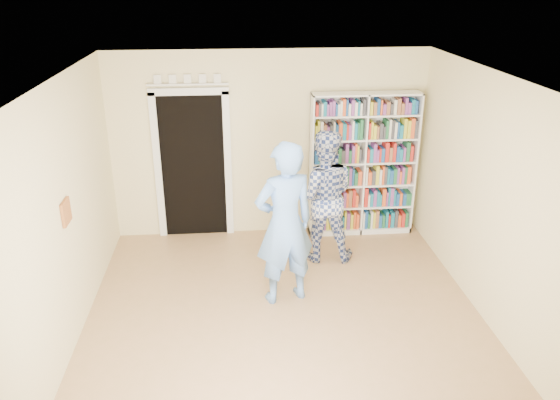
{
  "coord_description": "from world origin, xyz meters",
  "views": [
    {
      "loc": [
        -0.53,
        -5.02,
        3.64
      ],
      "look_at": [
        0.01,
        0.9,
        1.16
      ],
      "focal_mm": 35.0,
      "sensor_mm": 36.0,
      "label": 1
    }
  ],
  "objects": [
    {
      "name": "paper_sheet",
      "position": [
        0.72,
        1.39,
        1.1
      ],
      "size": [
        0.2,
        0.13,
        0.33
      ],
      "primitive_type": "cube",
      "rotation": [
        0.0,
        0.0,
        0.55
      ],
      "color": "white",
      "rests_on": "man_plaid"
    },
    {
      "name": "doorway",
      "position": [
        -1.1,
        2.48,
        1.18
      ],
      "size": [
        1.1,
        0.08,
        2.43
      ],
      "color": "black",
      "rests_on": "floor"
    },
    {
      "name": "wall_art",
      "position": [
        -2.23,
        0.2,
        1.4
      ],
      "size": [
        0.03,
        0.25,
        0.25
      ],
      "primitive_type": "cube",
      "color": "brown",
      "rests_on": "wall_left"
    },
    {
      "name": "wall_back",
      "position": [
        0.0,
        2.5,
        1.35
      ],
      "size": [
        4.5,
        0.0,
        4.5
      ],
      "primitive_type": "plane",
      "rotation": [
        1.57,
        0.0,
        0.0
      ],
      "color": "beige",
      "rests_on": "floor"
    },
    {
      "name": "floor",
      "position": [
        0.0,
        0.0,
        0.0
      ],
      "size": [
        5.0,
        5.0,
        0.0
      ],
      "primitive_type": "plane",
      "color": "#A27C4E",
      "rests_on": "ground"
    },
    {
      "name": "wall_left",
      "position": [
        -2.25,
        0.0,
        1.35
      ],
      "size": [
        0.0,
        5.0,
        5.0
      ],
      "primitive_type": "plane",
      "rotation": [
        1.57,
        0.0,
        1.57
      ],
      "color": "beige",
      "rests_on": "floor"
    },
    {
      "name": "ceiling",
      "position": [
        0.0,
        0.0,
        2.7
      ],
      "size": [
        5.0,
        5.0,
        0.0
      ],
      "primitive_type": "plane",
      "rotation": [
        3.14,
        0.0,
        0.0
      ],
      "color": "white",
      "rests_on": "wall_back"
    },
    {
      "name": "wall_right",
      "position": [
        2.25,
        0.0,
        1.35
      ],
      "size": [
        0.0,
        5.0,
        5.0
      ],
      "primitive_type": "plane",
      "rotation": [
        1.57,
        0.0,
        -1.57
      ],
      "color": "beige",
      "rests_on": "floor"
    },
    {
      "name": "bookshelf",
      "position": [
        1.35,
        2.34,
        1.07
      ],
      "size": [
        1.54,
        0.29,
        2.11
      ],
      "rotation": [
        0.0,
        0.0,
        0.42
      ],
      "color": "white",
      "rests_on": "floor"
    },
    {
      "name": "man_plaid",
      "position": [
        0.64,
        1.59,
        0.9
      ],
      "size": [
        0.95,
        0.78,
        1.81
      ],
      "primitive_type": "imported",
      "rotation": [
        0.0,
        0.0,
        3.03
      ],
      "color": "navy",
      "rests_on": "floor"
    },
    {
      "name": "man_blue",
      "position": [
        0.04,
        0.59,
        0.98
      ],
      "size": [
        0.83,
        0.66,
        1.97
      ],
      "primitive_type": "imported",
      "rotation": [
        0.0,
        0.0,
        3.44
      ],
      "color": "#689AE7",
      "rests_on": "floor"
    }
  ]
}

